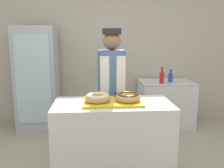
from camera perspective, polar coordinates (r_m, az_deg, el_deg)
The scene contains 12 objects.
wall_back at distance 4.64m, azimuth -1.87°, elevation 7.97°, with size 8.00×0.06×2.70m.
display_counter at distance 2.76m, azimuth 0.16°, elevation -13.50°, with size 1.23×0.61×0.91m.
serving_tray at distance 2.60m, azimuth 0.16°, elevation -4.06°, with size 0.61×0.42×0.02m.
donut_light_glaze at distance 2.56m, azimuth -3.31°, elevation -3.06°, with size 0.26×0.26×0.08m.
donut_chocolate_glaze at distance 2.58m, azimuth 3.68°, elevation -2.93°, with size 0.26×0.26×0.08m.
brownie_back_left at distance 2.73m, azimuth -1.81°, elevation -2.70°, with size 0.09×0.09×0.03m.
brownie_back_right at distance 2.75m, azimuth 1.65°, elevation -2.64°, with size 0.09×0.09×0.03m.
baker_person at distance 3.15m, azimuth -0.02°, elevation -1.88°, with size 0.35×0.35×1.69m.
beverage_fridge at distance 4.39m, azimuth -16.64°, elevation 1.11°, with size 0.66×0.63×1.75m.
chest_freezer at distance 4.58m, azimuth 12.04°, elevation -4.30°, with size 0.92×0.68×0.81m.
bottle_blue at distance 4.45m, azimuth 13.23°, elevation 1.54°, with size 0.08×0.08×0.21m.
bottle_red at distance 4.26m, azimuth 11.32°, elevation 1.51°, with size 0.08×0.08×0.27m.
Camera 1 is at (-0.19, -2.50, 1.61)m, focal length 40.00 mm.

